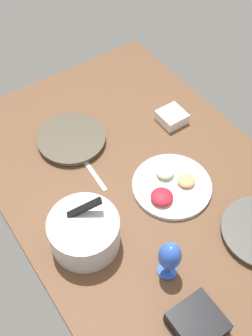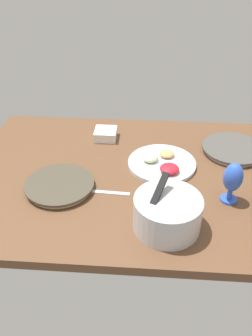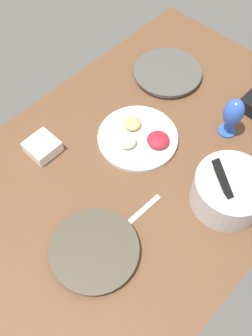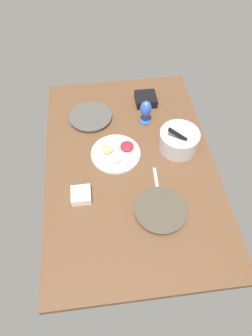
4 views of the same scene
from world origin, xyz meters
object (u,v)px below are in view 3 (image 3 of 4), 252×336
object	(u,v)px
fruit_platter	(139,137)
square_bowl_white	(42,146)
dinner_plate_left	(167,73)
dinner_plate_right	(94,250)
hurricane_glass_blue	(233,114)
mixing_bowl	(229,190)

from	to	relation	value
fruit_platter	square_bowl_white	bearing A→B (deg)	-38.58
fruit_platter	dinner_plate_left	bearing A→B (deg)	-157.32
dinner_plate_right	fruit_platter	xyz separation A→B (cm)	(-43.07, -19.90, -0.00)
square_bowl_white	hurricane_glass_blue	bearing A→B (deg)	140.57
dinner_plate_right	hurricane_glass_blue	distance (cm)	70.36
dinner_plate_right	hurricane_glass_blue	size ratio (longest dim) A/B	1.64
mixing_bowl	fruit_platter	bearing A→B (deg)	-88.23
dinner_plate_right	mixing_bowl	bearing A→B (deg)	156.04
mixing_bowl	fruit_platter	size ratio (longest dim) A/B	0.79
dinner_plate_left	dinner_plate_right	bearing A→B (deg)	23.86
fruit_platter	hurricane_glass_blue	size ratio (longest dim) A/B	1.76
dinner_plate_left	dinner_plate_right	world-z (taller)	dinner_plate_right
fruit_platter	square_bowl_white	size ratio (longest dim) A/B	2.82
dinner_plate_left	fruit_platter	bearing A→B (deg)	22.68
dinner_plate_left	hurricane_glass_blue	bearing A→B (deg)	78.00
dinner_plate_left	hurricane_glass_blue	distance (cm)	38.98
dinner_plate_left	fruit_platter	distance (cm)	37.40
dinner_plate_right	fruit_platter	bearing A→B (deg)	-155.20
fruit_platter	square_bowl_white	distance (cm)	36.72
dinner_plate_right	mixing_bowl	size ratio (longest dim) A/B	1.18
mixing_bowl	hurricane_glass_blue	world-z (taller)	mixing_bowl
square_bowl_white	fruit_platter	bearing A→B (deg)	141.42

